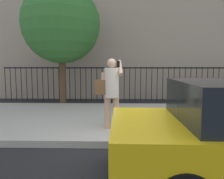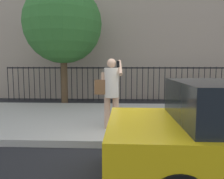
% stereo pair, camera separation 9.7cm
% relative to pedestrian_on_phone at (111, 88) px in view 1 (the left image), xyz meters
% --- Properties ---
extents(ground_plane, '(60.00, 60.00, 0.00)m').
position_rel_pedestrian_on_phone_xyz_m(ground_plane, '(0.85, -0.92, -1.12)').
color(ground_plane, black).
extents(sidewalk, '(28.00, 4.40, 0.15)m').
position_rel_pedestrian_on_phone_xyz_m(sidewalk, '(0.85, 1.28, -1.05)').
color(sidewalk, '#B2ADA3').
rests_on(sidewalk, ground).
extents(building_facade, '(28.00, 4.00, 9.55)m').
position_rel_pedestrian_on_phone_xyz_m(building_facade, '(0.85, 7.58, 3.66)').
color(building_facade, tan).
rests_on(building_facade, ground).
extents(iron_fence, '(12.03, 0.04, 1.60)m').
position_rel_pedestrian_on_phone_xyz_m(iron_fence, '(0.85, 4.98, -0.10)').
color(iron_fence, black).
rests_on(iron_fence, ground).
extents(pedestrian_on_phone, '(0.67, 0.49, 1.67)m').
position_rel_pedestrian_on_phone_xyz_m(pedestrian_on_phone, '(0.00, 0.00, 0.00)').
color(pedestrian_on_phone, tan).
rests_on(pedestrian_on_phone, sidewalk).
extents(street_tree_near, '(3.11, 3.11, 4.85)m').
position_rel_pedestrian_on_phone_xyz_m(street_tree_near, '(-2.08, 3.69, 2.16)').
color(street_tree_near, '#4C3823').
rests_on(street_tree_near, ground).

